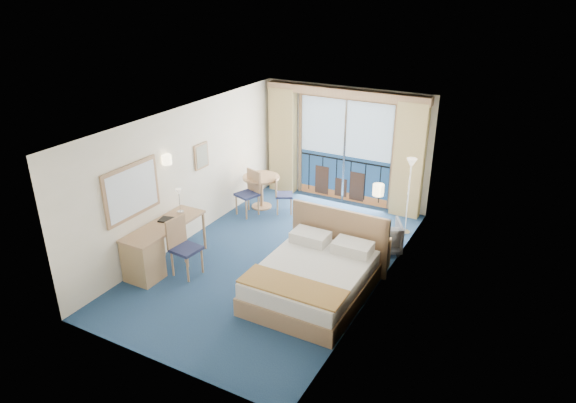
% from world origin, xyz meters
% --- Properties ---
extents(floor, '(6.50, 6.50, 0.00)m').
position_xyz_m(floor, '(0.00, 0.00, 0.00)').
color(floor, navy).
rests_on(floor, ground).
extents(room_walls, '(4.04, 6.54, 2.72)m').
position_xyz_m(room_walls, '(0.00, 0.00, 1.78)').
color(room_walls, silver).
rests_on(room_walls, ground).
extents(balcony_door, '(2.36, 0.03, 2.52)m').
position_xyz_m(balcony_door, '(-0.01, 3.22, 1.14)').
color(balcony_door, navy).
rests_on(balcony_door, room_walls).
extents(curtain_left, '(0.65, 0.22, 2.55)m').
position_xyz_m(curtain_left, '(-1.55, 3.07, 1.28)').
color(curtain_left, tan).
rests_on(curtain_left, room_walls).
extents(curtain_right, '(0.65, 0.22, 2.55)m').
position_xyz_m(curtain_right, '(1.55, 3.07, 1.28)').
color(curtain_right, tan).
rests_on(curtain_right, room_walls).
extents(pelmet, '(3.80, 0.25, 0.18)m').
position_xyz_m(pelmet, '(0.00, 3.10, 2.58)').
color(pelmet, tan).
rests_on(pelmet, room_walls).
extents(mirror, '(0.05, 1.25, 0.95)m').
position_xyz_m(mirror, '(-1.97, -1.50, 1.55)').
color(mirror, tan).
rests_on(mirror, room_walls).
extents(wall_print, '(0.04, 0.42, 0.52)m').
position_xyz_m(wall_print, '(-1.97, 0.45, 1.60)').
color(wall_print, tan).
rests_on(wall_print, room_walls).
extents(sconce_left, '(0.18, 0.18, 0.18)m').
position_xyz_m(sconce_left, '(-1.94, -0.60, 1.85)').
color(sconce_left, '#FFEBB2').
rests_on(sconce_left, room_walls).
extents(sconce_right, '(0.18, 0.18, 0.18)m').
position_xyz_m(sconce_right, '(1.94, -0.15, 1.85)').
color(sconce_right, '#FFEBB2').
rests_on(sconce_right, room_walls).
extents(bed, '(1.85, 2.19, 1.16)m').
position_xyz_m(bed, '(1.14, -0.73, 0.32)').
color(bed, tan).
rests_on(bed, ground).
extents(nightstand, '(0.46, 0.44, 0.61)m').
position_xyz_m(nightstand, '(1.75, 0.52, 0.30)').
color(nightstand, '#A68058').
rests_on(nightstand, ground).
extents(phone, '(0.19, 0.16, 0.08)m').
position_xyz_m(phone, '(1.76, 0.55, 0.65)').
color(phone, beige).
rests_on(phone, nightstand).
extents(armchair, '(0.90, 0.91, 0.62)m').
position_xyz_m(armchair, '(1.65, 1.28, 0.31)').
color(armchair, '#4A4E5B').
rests_on(armchair, ground).
extents(floor_lamp, '(0.23, 0.23, 1.63)m').
position_xyz_m(floor_lamp, '(1.83, 2.21, 1.24)').
color(floor_lamp, silver).
rests_on(floor_lamp, ground).
extents(desk, '(0.59, 1.72, 0.81)m').
position_xyz_m(desk, '(-1.69, -1.58, 0.45)').
color(desk, tan).
rests_on(desk, ground).
extents(desk_chair, '(0.51, 0.50, 1.06)m').
position_xyz_m(desk_chair, '(-1.22, -1.22, 0.60)').
color(desk_chair, '#21274D').
rests_on(desk_chair, ground).
extents(folder, '(0.36, 0.30, 0.03)m').
position_xyz_m(folder, '(-1.74, -0.95, 0.82)').
color(folder, black).
rests_on(folder, desk).
extents(desk_lamp, '(0.13, 0.13, 0.47)m').
position_xyz_m(desk_lamp, '(-1.75, -0.58, 1.16)').
color(desk_lamp, silver).
rests_on(desk_lamp, desk).
extents(round_table, '(0.84, 0.84, 0.75)m').
position_xyz_m(round_table, '(-1.48, 1.92, 0.57)').
color(round_table, tan).
rests_on(round_table, ground).
extents(table_chair_a, '(0.52, 0.52, 0.88)m').
position_xyz_m(table_chair_a, '(-0.95, 1.88, 0.50)').
color(table_chair_a, '#21274D').
rests_on(table_chair_a, ground).
extents(table_chair_b, '(0.55, 0.56, 1.01)m').
position_xyz_m(table_chair_b, '(-1.52, 1.50, 0.57)').
color(table_chair_b, '#21274D').
rests_on(table_chair_b, ground).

